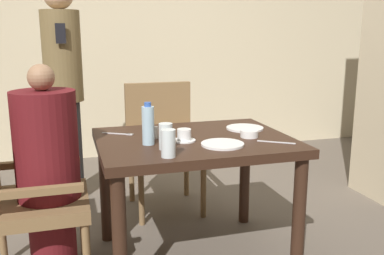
# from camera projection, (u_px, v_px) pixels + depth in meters

# --- Properties ---
(wall_back) EXTENTS (8.00, 0.06, 2.80)m
(wall_back) POSITION_uv_depth(u_px,v_px,m) (130.00, 23.00, 4.41)
(wall_back) COLOR beige
(wall_back) RESTS_ON ground_plane
(dining_table) EXTENTS (1.07, 0.84, 0.72)m
(dining_table) POSITION_uv_depth(u_px,v_px,m) (194.00, 156.00, 2.41)
(dining_table) COLOR #331E14
(dining_table) RESTS_ON ground_plane
(chair_left_side) EXTENTS (0.51, 0.51, 0.93)m
(chair_left_side) POSITION_uv_depth(u_px,v_px,m) (20.00, 191.00, 2.18)
(chair_left_side) COLOR brown
(chair_left_side) RESTS_ON ground_plane
(diner_in_left_chair) EXTENTS (0.32, 0.32, 1.15)m
(diner_in_left_chair) POSITION_uv_depth(u_px,v_px,m) (48.00, 173.00, 2.20)
(diner_in_left_chair) COLOR #5B1419
(diner_in_left_chair) RESTS_ON ground_plane
(chair_far_side) EXTENTS (0.51, 0.51, 0.93)m
(chair_far_side) POSITION_uv_depth(u_px,v_px,m) (163.00, 141.00, 3.20)
(chair_far_side) COLOR brown
(chair_far_side) RESTS_ON ground_plane
(standing_host) EXTENTS (0.29, 0.32, 1.68)m
(standing_host) POSITION_uv_depth(u_px,v_px,m) (64.00, 86.00, 3.24)
(standing_host) COLOR #2D2D33
(standing_host) RESTS_ON ground_plane
(plate_main_left) EXTENTS (0.23, 0.23, 0.01)m
(plate_main_left) POSITION_uv_depth(u_px,v_px,m) (223.00, 144.00, 2.23)
(plate_main_left) COLOR white
(plate_main_left) RESTS_ON dining_table
(plate_main_right) EXTENTS (0.23, 0.23, 0.01)m
(plate_main_right) POSITION_uv_depth(u_px,v_px,m) (245.00, 128.00, 2.61)
(plate_main_right) COLOR white
(plate_main_right) RESTS_ON dining_table
(teacup_with_saucer) EXTENTS (0.12, 0.12, 0.07)m
(teacup_with_saucer) POSITION_uv_depth(u_px,v_px,m) (184.00, 136.00, 2.31)
(teacup_with_saucer) COLOR white
(teacup_with_saucer) RESTS_ON dining_table
(bowl_small) EXTENTS (0.10, 0.10, 0.04)m
(bowl_small) POSITION_uv_depth(u_px,v_px,m) (249.00, 134.00, 2.40)
(bowl_small) COLOR white
(bowl_small) RESTS_ON dining_table
(water_bottle) EXTENTS (0.06, 0.06, 0.22)m
(water_bottle) POSITION_uv_depth(u_px,v_px,m) (148.00, 125.00, 2.23)
(water_bottle) COLOR #A3C6DB
(water_bottle) RESTS_ON dining_table
(glass_tall_near) EXTENTS (0.07, 0.07, 0.13)m
(glass_tall_near) POSITION_uv_depth(u_px,v_px,m) (168.00, 143.00, 2.01)
(glass_tall_near) COLOR silver
(glass_tall_near) RESTS_ON dining_table
(glass_tall_mid) EXTENTS (0.07, 0.07, 0.13)m
(glass_tall_mid) POSITION_uv_depth(u_px,v_px,m) (166.00, 136.00, 2.14)
(glass_tall_mid) COLOR silver
(glass_tall_mid) RESTS_ON dining_table
(salt_shaker) EXTENTS (0.03, 0.03, 0.07)m
(salt_shaker) POSITION_uv_depth(u_px,v_px,m) (156.00, 133.00, 2.36)
(salt_shaker) COLOR white
(salt_shaker) RESTS_ON dining_table
(pepper_shaker) EXTENTS (0.03, 0.03, 0.06)m
(pepper_shaker) POSITION_uv_depth(u_px,v_px,m) (162.00, 132.00, 2.38)
(pepper_shaker) COLOR #4C3D2D
(pepper_shaker) RESTS_ON dining_table
(fork_beside_plate) EXTENTS (0.17, 0.11, 0.00)m
(fork_beside_plate) POSITION_uv_depth(u_px,v_px,m) (121.00, 134.00, 2.47)
(fork_beside_plate) COLOR silver
(fork_beside_plate) RESTS_ON dining_table
(knife_beside_plate) EXTENTS (0.17, 0.13, 0.00)m
(knife_beside_plate) POSITION_uv_depth(u_px,v_px,m) (278.00, 142.00, 2.28)
(knife_beside_plate) COLOR silver
(knife_beside_plate) RESTS_ON dining_table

